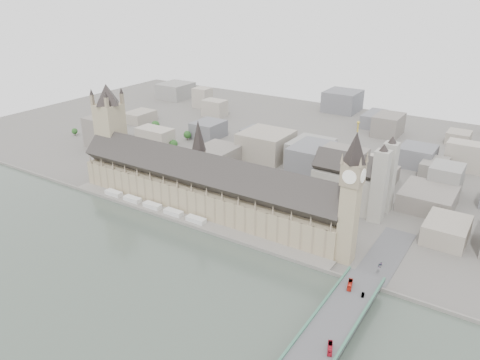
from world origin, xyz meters
The scene contains 17 objects.
ground centered at (0.00, 0.00, 0.00)m, with size 900.00×900.00×0.00m, color #595651.
river_thames centered at (0.00, -165.00, 0.00)m, with size 600.00×600.00×0.00m, color #404B41.
embankment_wall centered at (0.00, -15.00, 1.50)m, with size 600.00×1.50×3.00m, color slate.
river_terrace centered at (0.00, -7.50, 1.00)m, with size 270.00×15.00×2.00m, color slate.
terrace_tents centered at (-40.00, -7.00, 4.00)m, with size 118.00×7.00×4.00m.
palace_of_westminster centered at (0.00, 19.70, 22.71)m, with size 265.00×40.73×55.44m.
elizabeth_tower centered at (138.00, 8.00, 58.09)m, with size 17.00×17.00×107.50m.
victoria_tower centered at (-122.00, 26.00, 55.20)m, with size 30.00×30.00×100.00m.
central_tower centered at (-10.00, 26.00, 57.92)m, with size 13.00×13.00×48.00m.
westminster_bridge centered at (162.00, -87.50, 5.12)m, with size 25.00×325.00×10.25m, color #474749.
westminster_abbey centered at (110.92, 95.00, 25.08)m, with size 68.00×36.00×64.00m.
city_skyline_inland centered at (0.00, 245.00, 19.00)m, with size 720.00×360.00×38.00m, color gray, non-canonical shape.
park_trees centered at (-10.00, 60.00, 7.50)m, with size 110.00×30.00×15.00m, color #1A4318, non-canonical shape.
red_bus_north centered at (157.63, -35.33, 11.86)m, with size 2.71×11.57×3.22m, color red.
red_bus_south centered at (168.98, -95.02, 11.71)m, with size 2.46×10.51×2.93m, color red.
car_silver centered at (167.95, -39.92, 11.04)m, with size 1.67×4.79×1.58m, color gray.
car_approach centered at (166.63, -0.84, 11.01)m, with size 2.14×5.26×1.53m, color gray.
Camera 1 is at (233.70, -284.32, 192.95)m, focal length 35.00 mm.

